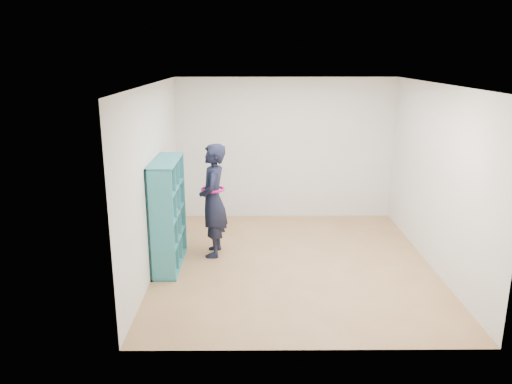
{
  "coord_description": "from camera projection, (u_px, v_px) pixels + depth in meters",
  "views": [
    {
      "loc": [
        -0.61,
        -6.83,
        2.99
      ],
      "look_at": [
        -0.55,
        0.3,
        1.01
      ],
      "focal_mm": 35.0,
      "sensor_mm": 36.0,
      "label": 1
    }
  ],
  "objects": [
    {
      "name": "wall_left",
      "position": [
        154.0,
        178.0,
        7.03
      ],
      "size": [
        0.02,
        4.5,
        2.6
      ],
      "primitive_type": "cube",
      "color": "silver",
      "rests_on": "floor"
    },
    {
      "name": "wall_back",
      "position": [
        285.0,
        149.0,
        9.21
      ],
      "size": [
        4.0,
        0.02,
        2.6
      ],
      "primitive_type": "cube",
      "color": "silver",
      "rests_on": "floor"
    },
    {
      "name": "floor",
      "position": [
        293.0,
        263.0,
        7.39
      ],
      "size": [
        4.5,
        4.5,
        0.0
      ],
      "primitive_type": "plane",
      "color": "#9C6F47",
      "rests_on": "ground"
    },
    {
      "name": "bookshelf",
      "position": [
        166.0,
        215.0,
        7.13
      ],
      "size": [
        0.34,
        1.18,
        1.57
      ],
      "color": "teal",
      "rests_on": "floor"
    },
    {
      "name": "person",
      "position": [
        213.0,
        200.0,
        7.5
      ],
      "size": [
        0.42,
        0.64,
        1.73
      ],
      "rotation": [
        0.0,
        0.0,
        -1.59
      ],
      "color": "black",
      "rests_on": "floor"
    },
    {
      "name": "wall_right",
      "position": [
        436.0,
        178.0,
        7.06
      ],
      "size": [
        0.02,
        4.5,
        2.6
      ],
      "primitive_type": "cube",
      "color": "silver",
      "rests_on": "floor"
    },
    {
      "name": "smartphone",
      "position": [
        203.0,
        192.0,
        7.55
      ],
      "size": [
        0.01,
        0.08,
        0.13
      ],
      "rotation": [
        0.21,
        0.0,
        0.01
      ],
      "color": "silver",
      "rests_on": "person"
    },
    {
      "name": "wall_front",
      "position": [
        314.0,
        233.0,
        4.87
      ],
      "size": [
        4.0,
        0.02,
        2.6
      ],
      "primitive_type": "cube",
      "color": "silver",
      "rests_on": "floor"
    },
    {
      "name": "ceiling",
      "position": [
        297.0,
        84.0,
        6.69
      ],
      "size": [
        4.5,
        4.5,
        0.0
      ],
      "primitive_type": "plane",
      "color": "white",
      "rests_on": "wall_back"
    }
  ]
}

